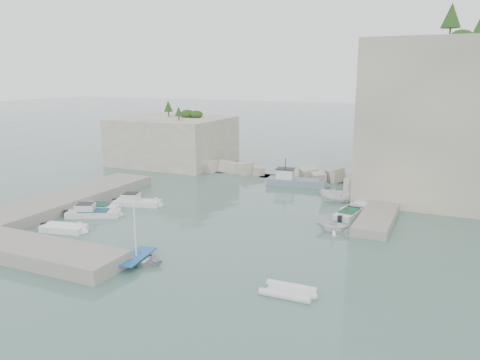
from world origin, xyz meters
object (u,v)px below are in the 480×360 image
at_px(motorboat_c, 100,210).
at_px(rowboat, 137,263).
at_px(motorboat_e, 64,231).
at_px(motorboat_b, 138,205).
at_px(tender_east_d, 339,202).
at_px(motorboat_d, 94,216).
at_px(tender_east_b, 349,216).
at_px(tender_east_c, 357,210).
at_px(tender_east_a, 333,231).
at_px(work_boat, 296,186).
at_px(inflatable_dinghy, 288,294).

bearing_deg(motorboat_c, rowboat, -40.69).
xyz_separation_m(motorboat_e, motorboat_b, (0.79, 9.54, 0.00)).
xyz_separation_m(motorboat_c, tender_east_d, (21.41, 13.18, 0.00)).
height_order(motorboat_d, tender_east_b, motorboat_d).
xyz_separation_m(motorboat_d, tender_east_b, (22.51, 10.28, 0.00)).
bearing_deg(motorboat_b, tender_east_c, 4.17).
relative_size(motorboat_e, motorboat_b, 0.79).
height_order(motorboat_c, tender_east_c, same).
distance_m(motorboat_b, rowboat, 15.77).
distance_m(tender_east_a, tender_east_d, 10.14).
bearing_deg(tender_east_b, motorboat_d, 123.92).
relative_size(tender_east_b, work_boat, 0.61).
bearing_deg(motorboat_b, motorboat_e, -110.52).
distance_m(motorboat_b, tender_east_c, 22.76).
xyz_separation_m(motorboat_b, tender_east_c, (21.39, 7.77, 0.00)).
height_order(motorboat_b, tender_east_a, tender_east_a).
bearing_deg(motorboat_c, motorboat_e, -76.89).
relative_size(motorboat_d, rowboat, 1.32).
distance_m(motorboat_c, inflatable_dinghy, 25.44).
relative_size(motorboat_b, rowboat, 1.27).
bearing_deg(motorboat_c, tender_east_c, 23.11).
xyz_separation_m(motorboat_b, tender_east_b, (21.03, 5.26, 0.00)).
relative_size(rowboat, inflatable_dinghy, 1.18).
bearing_deg(work_boat, motorboat_b, -135.84).
bearing_deg(motorboat_b, motorboat_d, -122.19).
height_order(motorboat_b, tender_east_d, tender_east_d).
bearing_deg(tender_east_d, tender_east_a, 174.71).
height_order(motorboat_e, inflatable_dinghy, motorboat_e).
xyz_separation_m(motorboat_d, inflatable_dinghy, (22.47, -7.83, 0.00)).
relative_size(motorboat_b, tender_east_b, 1.12).
relative_size(rowboat, tender_east_c, 0.84).
height_order(rowboat, work_boat, work_boat).
distance_m(motorboat_b, work_boat, 19.93).
distance_m(motorboat_d, work_boat, 24.86).
height_order(motorboat_b, inflatable_dinghy, motorboat_b).
relative_size(motorboat_d, tender_east_c, 1.11).
distance_m(motorboat_b, motorboat_c, 3.87).
bearing_deg(inflatable_dinghy, rowboat, 178.49).
xyz_separation_m(motorboat_d, tender_east_c, (22.87, 12.79, 0.00)).
xyz_separation_m(rowboat, tender_east_b, (11.70, 17.97, 0.00)).
distance_m(motorboat_e, tender_east_b, 26.37).
bearing_deg(rowboat, motorboat_b, 28.31).
relative_size(motorboat_c, inflatable_dinghy, 1.26).
bearing_deg(tender_east_d, motorboat_c, 106.31).
height_order(inflatable_dinghy, tender_east_c, tender_east_c).
height_order(motorboat_b, motorboat_d, same).
bearing_deg(motorboat_d, inflatable_dinghy, -45.97).
bearing_deg(tender_east_a, tender_east_b, -12.53).
bearing_deg(motorboat_c, work_boat, 50.09).
height_order(motorboat_b, rowboat, motorboat_b).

